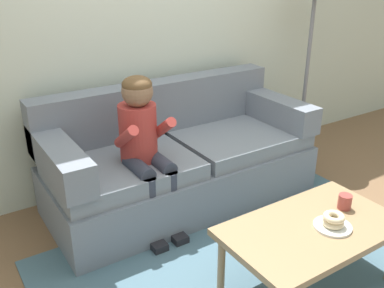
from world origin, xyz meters
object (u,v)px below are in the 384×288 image
donut (333,223)px  toy_controller (308,222)px  couch (179,161)px  coffee_table (312,232)px  mug (345,202)px  person_child (144,140)px

donut → toy_controller: donut is taller
couch → coffee_table: bearing=-85.6°
mug → toy_controller: 0.63m
coffee_table → mug: mug is taller
person_child → mug: 1.33m
couch → mug: size_ratio=22.90×
coffee_table → donut: donut is taller
donut → mug: (0.22, 0.10, 0.01)m
coffee_table → person_child: person_child is taller
couch → coffee_table: couch is taller
mug → person_child: bearing=126.8°
coffee_table → person_child: 1.23m
coffee_table → toy_controller: size_ratio=4.51×
couch → person_child: (-0.40, -0.20, 0.34)m
person_child → donut: size_ratio=9.18×
donut → coffee_table: bearing=139.0°
person_child → donut: (0.57, -1.15, -0.22)m
donut → mug: 0.24m
donut → toy_controller: (0.41, 0.50, -0.43)m
coffee_table → person_child: (-0.49, 1.08, 0.29)m
coffee_table → donut: size_ratio=8.50×
donut → couch: bearing=97.5°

